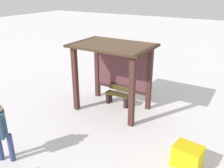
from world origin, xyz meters
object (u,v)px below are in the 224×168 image
Objects in this scene: bench_left_inside at (118,96)px; person_walking at (2,129)px; bus_shelter at (115,62)px; grit_bin at (187,156)px.

bench_left_inside is 0.60× the size of person_walking.
bus_shelter is 2.77× the size of bench_left_inside.
bench_left_inside is at bearing 78.32° from person_walking.
person_walking is at bearing -102.28° from bus_shelter.
bench_left_inside is 1.43× the size of grit_bin.
bench_left_inside is at bearing 146.32° from grit_bin.
person_walking is at bearing -151.98° from grit_bin.
bus_shelter is at bearing -90.00° from bench_left_inside.
bus_shelter reaches higher than bench_left_inside.
grit_bin is (3.28, -1.96, -1.51)m from bus_shelter.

